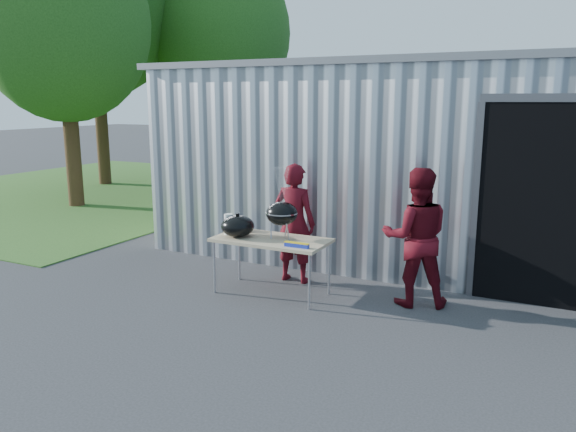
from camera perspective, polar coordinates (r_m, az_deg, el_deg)
The scene contains 13 objects.
ground at distance 6.93m, azimuth -1.74°, elevation -9.67°, with size 80.00×80.00×0.00m, color #2E2E31.
building at distance 10.53m, azimuth 14.73°, elevation 5.97°, with size 8.20×6.20×3.10m.
grass_patch at distance 16.98m, azimuth -19.19°, elevation 2.56°, with size 10.00×12.00×0.02m, color #2D591E.
tree_left at distance 14.43m, azimuth -21.91°, elevation 17.78°, with size 3.94×3.94×6.53m.
tree_far at distance 17.62m, azimuth -6.84°, elevation 17.96°, with size 4.14×4.14×6.85m.
folding_table at distance 7.33m, azimuth -1.71°, elevation -2.62°, with size 1.50×0.75×0.75m.
kettle_grill at distance 7.24m, azimuth -0.64°, elevation 0.96°, with size 0.42×0.42×0.93m.
grill_lid at distance 7.43m, azimuth -5.14°, elevation -1.02°, with size 0.44×0.44×0.32m.
paper_towels at distance 7.56m, azimuth -6.05°, elevation -0.84°, with size 0.12×0.12×0.28m, color white.
white_tub at distance 7.77m, azimuth -4.50°, elevation -1.15°, with size 0.20×0.15×0.10m, color white.
foil_box at distance 6.89m, azimuth 0.88°, elevation -2.95°, with size 0.32×0.06×0.06m.
person_cook at distance 7.82m, azimuth 0.67°, elevation -0.73°, with size 0.61×0.40×1.68m, color #500A12.
person_bystander at distance 7.10m, azimuth 12.88°, elevation -2.12°, with size 0.84×0.65×1.73m, color #500A12.
Camera 1 is at (3.07, -5.67, 2.53)m, focal length 35.00 mm.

